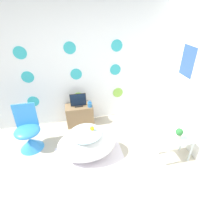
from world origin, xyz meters
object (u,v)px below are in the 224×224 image
object	(u,v)px
bathtub	(87,144)
potted_plant_left	(179,133)
vase	(90,104)
tv	(78,101)
chair	(29,136)

from	to	relation	value
bathtub	potted_plant_left	distance (m)	1.60
potted_plant_left	vase	bearing A→B (deg)	134.54
tv	vase	size ratio (longest dim) A/B	2.45
vase	chair	bearing A→B (deg)	-158.43
bathtub	tv	world-z (taller)	tv
chair	vase	distance (m)	1.34
tv	chair	bearing A→B (deg)	-149.92
tv	vase	distance (m)	0.26
tv	potted_plant_left	world-z (taller)	tv
tv	vase	xyz separation A→B (m)	(0.23, -0.09, -0.07)
bathtub	chair	bearing A→B (deg)	155.39
bathtub	tv	size ratio (longest dim) A/B	3.00
tv	potted_plant_left	bearing A→B (deg)	-42.66
tv	potted_plant_left	distance (m)	2.13
tv	bathtub	bearing A→B (deg)	-87.73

